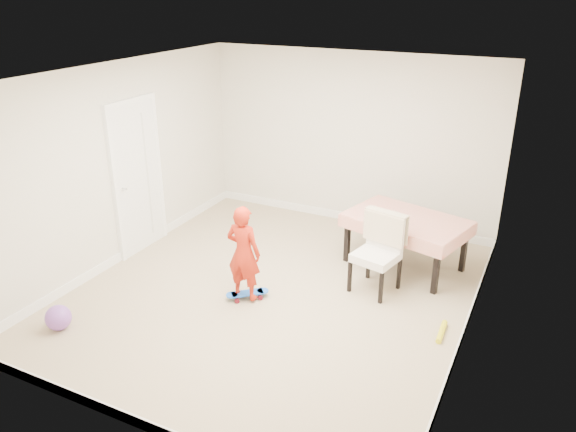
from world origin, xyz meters
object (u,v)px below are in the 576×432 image
at_px(dining_chair, 376,254).
at_px(child, 244,256).
at_px(skateboard, 247,295).
at_px(balloon, 58,318).
at_px(dining_table, 405,242).

relative_size(dining_chair, child, 0.84).
xyz_separation_m(skateboard, balloon, (-1.51, -1.46, 0.10)).
bearing_deg(dining_chair, balloon, -127.95).
xyz_separation_m(dining_chair, skateboard, (-1.29, -0.86, -0.45)).
height_order(skateboard, balloon, balloon).
xyz_separation_m(dining_table, balloon, (-2.95, -3.09, -0.21)).
height_order(dining_chair, balloon, dining_chair).
bearing_deg(balloon, child, 43.60).
bearing_deg(child, skateboard, -114.88).
distance_m(child, balloon, 2.11).
relative_size(dining_table, skateboard, 2.88).
relative_size(dining_table, child, 1.28).
bearing_deg(dining_table, skateboard, -116.31).
xyz_separation_m(skateboard, child, (-0.01, -0.03, 0.54)).
relative_size(child, balloon, 4.13).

